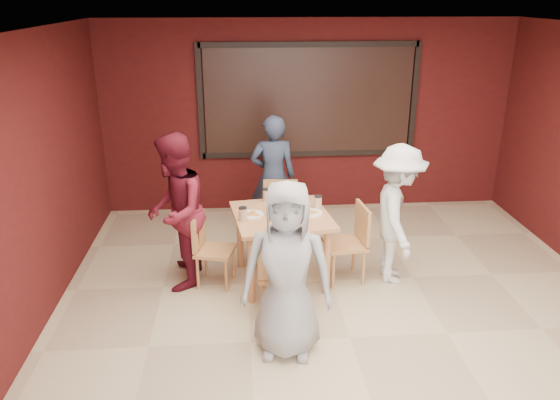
{
  "coord_description": "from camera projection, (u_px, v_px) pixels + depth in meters",
  "views": [
    {
      "loc": [
        -1.01,
        -4.38,
        3.11
      ],
      "look_at": [
        -0.59,
        1.19,
        0.99
      ],
      "focal_mm": 35.0,
      "sensor_mm": 36.0,
      "label": 1
    }
  ],
  "objects": [
    {
      "name": "floor",
      "position": [
        350.0,
        338.0,
        5.26
      ],
      "size": [
        7.0,
        7.0,
        0.0
      ],
      "primitive_type": "plane",
      "color": "#C7B78A",
      "rests_on": "ground"
    },
    {
      "name": "window_blinds",
      "position": [
        309.0,
        101.0,
        7.89
      ],
      "size": [
        3.0,
        0.02,
        1.5
      ],
      "primitive_type": "cube",
      "color": "black"
    },
    {
      "name": "dining_table",
      "position": [
        281.0,
        223.0,
        6.08
      ],
      "size": [
        1.17,
        1.17,
        0.97
      ],
      "color": "#DA8759",
      "rests_on": "floor"
    },
    {
      "name": "chair_front",
      "position": [
        281.0,
        272.0,
        5.44
      ],
      "size": [
        0.49,
        0.49,
        0.9
      ],
      "color": "#C8844D",
      "rests_on": "floor"
    },
    {
      "name": "chair_back",
      "position": [
        281.0,
        212.0,
        6.93
      ],
      "size": [
        0.46,
        0.46,
        0.9
      ],
      "color": "#C8844D",
      "rests_on": "floor"
    },
    {
      "name": "chair_left",
      "position": [
        209.0,
        246.0,
        6.09
      ],
      "size": [
        0.48,
        0.48,
        0.83
      ],
      "color": "#C8844D",
      "rests_on": "floor"
    },
    {
      "name": "chair_right",
      "position": [
        351.0,
        238.0,
        6.17
      ],
      "size": [
        0.48,
        0.48,
        0.91
      ],
      "color": "#C8844D",
      "rests_on": "floor"
    },
    {
      "name": "diner_front",
      "position": [
        287.0,
        271.0,
        4.79
      ],
      "size": [
        0.88,
        0.64,
        1.66
      ],
      "primitive_type": "imported",
      "rotation": [
        0.0,
        0.0,
        -0.15
      ],
      "color": "#979797",
      "rests_on": "floor"
    },
    {
      "name": "diner_back",
      "position": [
        273.0,
        177.0,
        7.23
      ],
      "size": [
        0.61,
        0.4,
        1.66
      ],
      "primitive_type": "imported",
      "rotation": [
        0.0,
        0.0,
        3.15
      ],
      "color": "#2D3950",
      "rests_on": "floor"
    },
    {
      "name": "diner_left",
      "position": [
        175.0,
        212.0,
        5.96
      ],
      "size": [
        0.7,
        0.88,
        1.74
      ],
      "primitive_type": "imported",
      "rotation": [
        0.0,
        0.0,
        -1.62
      ],
      "color": "maroon",
      "rests_on": "floor"
    },
    {
      "name": "diner_right",
      "position": [
        397.0,
        215.0,
        6.08
      ],
      "size": [
        0.7,
        1.09,
        1.6
      ],
      "primitive_type": "imported",
      "rotation": [
        0.0,
        0.0,
        1.46
      ],
      "color": "silver",
      "rests_on": "floor"
    }
  ]
}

